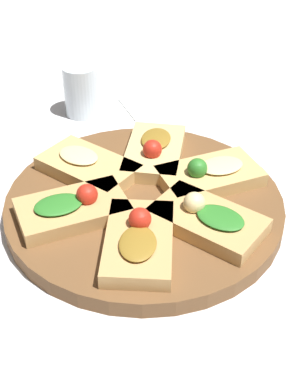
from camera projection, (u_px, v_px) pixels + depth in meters
ground_plane at (144, 211)px, 0.78m from camera, size 3.00×3.00×0.00m
serving_board at (144, 205)px, 0.77m from camera, size 0.40×0.40×0.02m
focaccia_slice_0 at (73, 208)px, 0.73m from camera, size 0.16×0.11×0.05m
focaccia_slice_1 at (139, 240)px, 0.68m from camera, size 0.16×0.17×0.05m
focaccia_slice_2 at (207, 219)px, 0.71m from camera, size 0.13×0.17×0.05m
focaccia_slice_3 at (210, 175)px, 0.79m from camera, size 0.16×0.11×0.05m
focaccia_slice_4 at (154, 151)px, 0.84m from camera, size 0.16×0.17×0.05m
focaccia_slice_5 at (88, 166)px, 0.81m from camera, size 0.13×0.17×0.03m
water_glass at (81, 91)px, 0.99m from camera, size 0.06×0.06×0.10m
napkin_stack at (152, 104)px, 1.04m from camera, size 0.12×0.11×0.01m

